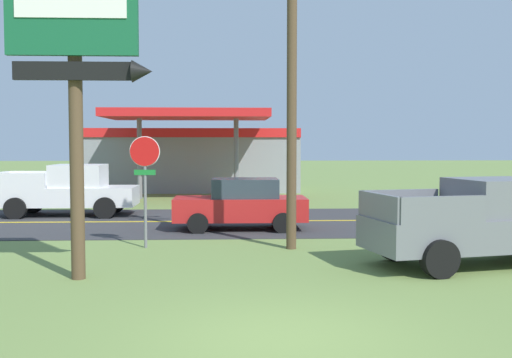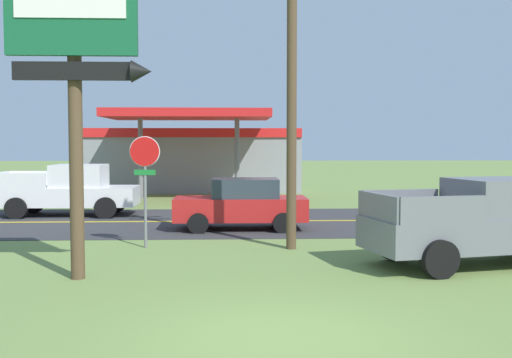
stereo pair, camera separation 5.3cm
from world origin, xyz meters
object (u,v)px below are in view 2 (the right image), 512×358
motel_sign (76,44)px  gas_station (195,157)px  car_red_near_lane (242,204)px  stop_sign (145,171)px  utility_pole (292,68)px  pickup_white_on_road (70,191)px  pickup_grey_parked_on_lawn (482,223)px

motel_sign → gas_station: (0.98, 23.89, -2.79)m
gas_station → car_red_near_lane: gas_station is taller
motel_sign → stop_sign: 4.74m
gas_station → car_red_near_lane: bearing=-81.8°
utility_pole → gas_station: 20.92m
stop_sign → pickup_white_on_road: size_ratio=0.57×
motel_sign → pickup_grey_parked_on_lawn: size_ratio=1.26×
stop_sign → utility_pole: 4.69m
gas_station → pickup_grey_parked_on_lawn: size_ratio=2.18×
car_red_near_lane → stop_sign: bearing=-128.2°
gas_station → pickup_white_on_road: gas_station is taller
pickup_grey_parked_on_lawn → car_red_near_lane: size_ratio=1.31×
gas_station → pickup_white_on_road: (-4.05, -12.79, -0.98)m
motel_sign → gas_station: bearing=87.6°
car_red_near_lane → motel_sign: bearing=-115.6°
gas_station → car_red_near_lane: size_ratio=2.86×
stop_sign → pickup_grey_parked_on_lawn: stop_sign is taller
stop_sign → pickup_white_on_road: stop_sign is taller
pickup_grey_parked_on_lawn → car_red_near_lane: pickup_grey_parked_on_lawn is taller
pickup_white_on_road → pickup_grey_parked_on_lawn: bearing=-40.0°
utility_pole → pickup_grey_parked_on_lawn: utility_pole is taller
pickup_grey_parked_on_lawn → stop_sign: bearing=161.7°
pickup_white_on_road → motel_sign: bearing=-74.5°
utility_pole → pickup_grey_parked_on_lawn: bearing=-29.4°
pickup_grey_parked_on_lawn → pickup_white_on_road: bearing=140.0°
motel_sign → pickup_white_on_road: 12.12m
stop_sign → pickup_grey_parked_on_lawn: 8.45m
pickup_white_on_road → stop_sign: bearing=-62.0°
gas_station → utility_pole: bearing=-79.8°
pickup_grey_parked_on_lawn → car_red_near_lane: bearing=132.0°
gas_station → car_red_near_lane: (2.42, -16.79, -1.11)m
utility_pole → car_red_near_lane: utility_pole is taller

